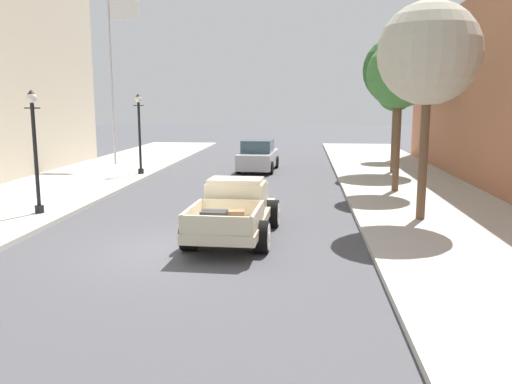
{
  "coord_description": "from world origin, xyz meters",
  "views": [
    {
      "loc": [
        2.85,
        -12.43,
        3.65
      ],
      "look_at": [
        1.48,
        2.83,
        1.0
      ],
      "focal_mm": 36.96,
      "sensor_mm": 36.0,
      "label": 1
    }
  ],
  "objects_px": {
    "car_background_silver": "(258,156)",
    "street_tree_third": "(397,71)",
    "street_lamp_far": "(139,128)",
    "street_tree_nearest": "(429,54)",
    "hotrod_truck_cream": "(236,208)",
    "street_tree_farthest": "(396,94)",
    "flagpole": "(115,62)",
    "street_tree_second": "(400,75)",
    "street_lamp_near": "(35,142)"
  },
  "relations": [
    {
      "from": "street_lamp_near",
      "to": "street_tree_nearest",
      "type": "relative_size",
      "value": 0.61
    },
    {
      "from": "street_lamp_far",
      "to": "street_tree_nearest",
      "type": "distance_m",
      "value": 14.82
    },
    {
      "from": "car_background_silver",
      "to": "street_tree_third",
      "type": "bearing_deg",
      "value": -8.69
    },
    {
      "from": "street_lamp_far",
      "to": "car_background_silver",
      "type": "bearing_deg",
      "value": 25.97
    },
    {
      "from": "street_lamp_near",
      "to": "street_tree_second",
      "type": "height_order",
      "value": "street_tree_second"
    },
    {
      "from": "hotrod_truck_cream",
      "to": "flagpole",
      "type": "relative_size",
      "value": 0.55
    },
    {
      "from": "hotrod_truck_cream",
      "to": "street_tree_farthest",
      "type": "distance_m",
      "value": 19.68
    },
    {
      "from": "street_lamp_far",
      "to": "flagpole",
      "type": "xyz_separation_m",
      "value": [
        -2.47,
        3.93,
        3.39
      ]
    },
    {
      "from": "flagpole",
      "to": "street_tree_third",
      "type": "xyz_separation_m",
      "value": [
        14.84,
        -2.29,
        -0.68
      ]
    },
    {
      "from": "car_background_silver",
      "to": "street_tree_farthest",
      "type": "distance_m",
      "value": 9.49
    },
    {
      "from": "street_tree_nearest",
      "to": "street_tree_farthest",
      "type": "relative_size",
      "value": 1.25
    },
    {
      "from": "hotrod_truck_cream",
      "to": "car_background_silver",
      "type": "xyz_separation_m",
      "value": [
        -0.55,
        13.62,
        0.01
      ]
    },
    {
      "from": "street_lamp_far",
      "to": "street_tree_farthest",
      "type": "bearing_deg",
      "value": 28.19
    },
    {
      "from": "hotrod_truck_cream",
      "to": "street_tree_second",
      "type": "bearing_deg",
      "value": 51.74
    },
    {
      "from": "street_tree_second",
      "to": "street_tree_farthest",
      "type": "relative_size",
      "value": 1.14
    },
    {
      "from": "street_tree_third",
      "to": "street_tree_farthest",
      "type": "bearing_deg",
      "value": 80.78
    },
    {
      "from": "car_background_silver",
      "to": "street_tree_third",
      "type": "height_order",
      "value": "street_tree_third"
    },
    {
      "from": "car_background_silver",
      "to": "street_tree_second",
      "type": "relative_size",
      "value": 0.76
    },
    {
      "from": "street_tree_second",
      "to": "street_tree_third",
      "type": "xyz_separation_m",
      "value": [
        0.84,
        5.66,
        0.48
      ]
    },
    {
      "from": "car_background_silver",
      "to": "street_tree_second",
      "type": "distance_m",
      "value": 9.78
    },
    {
      "from": "hotrod_truck_cream",
      "to": "street_lamp_near",
      "type": "relative_size",
      "value": 1.3
    },
    {
      "from": "street_tree_nearest",
      "to": "street_lamp_near",
      "type": "bearing_deg",
      "value": -179.12
    },
    {
      "from": "street_lamp_near",
      "to": "car_background_silver",
      "type": "bearing_deg",
      "value": 63.53
    },
    {
      "from": "car_background_silver",
      "to": "street_tree_nearest",
      "type": "relative_size",
      "value": 0.69
    },
    {
      "from": "car_background_silver",
      "to": "street_lamp_far",
      "type": "distance_m",
      "value": 6.36
    },
    {
      "from": "car_background_silver",
      "to": "street_lamp_far",
      "type": "relative_size",
      "value": 1.14
    },
    {
      "from": "hotrod_truck_cream",
      "to": "street_tree_second",
      "type": "xyz_separation_m",
      "value": [
        5.45,
        6.91,
        3.86
      ]
    },
    {
      "from": "street_lamp_far",
      "to": "flagpole",
      "type": "bearing_deg",
      "value": 122.16
    },
    {
      "from": "street_lamp_far",
      "to": "street_tree_nearest",
      "type": "bearing_deg",
      "value": -38.43
    },
    {
      "from": "hotrod_truck_cream",
      "to": "street_lamp_far",
      "type": "bearing_deg",
      "value": 119.08
    },
    {
      "from": "car_background_silver",
      "to": "street_lamp_near",
      "type": "height_order",
      "value": "street_lamp_near"
    },
    {
      "from": "car_background_silver",
      "to": "street_tree_third",
      "type": "relative_size",
      "value": 0.66
    },
    {
      "from": "street_tree_third",
      "to": "street_tree_farthest",
      "type": "relative_size",
      "value": 1.31
    },
    {
      "from": "street_lamp_near",
      "to": "street_tree_farthest",
      "type": "bearing_deg",
      "value": 50.11
    },
    {
      "from": "street_tree_farthest",
      "to": "hotrod_truck_cream",
      "type": "bearing_deg",
      "value": -111.71
    },
    {
      "from": "street_tree_second",
      "to": "street_lamp_far",
      "type": "bearing_deg",
      "value": 160.81
    },
    {
      "from": "street_tree_farthest",
      "to": "street_lamp_far",
      "type": "bearing_deg",
      "value": -151.81
    },
    {
      "from": "flagpole",
      "to": "street_tree_farthest",
      "type": "bearing_deg",
      "value": 11.39
    },
    {
      "from": "street_lamp_far",
      "to": "street_tree_third",
      "type": "bearing_deg",
      "value": 7.59
    },
    {
      "from": "street_tree_third",
      "to": "street_tree_nearest",
      "type": "bearing_deg",
      "value": -94.99
    },
    {
      "from": "street_lamp_far",
      "to": "flagpole",
      "type": "relative_size",
      "value": 0.42
    },
    {
      "from": "street_lamp_far",
      "to": "street_tree_second",
      "type": "height_order",
      "value": "street_tree_second"
    },
    {
      "from": "street_lamp_near",
      "to": "flagpole",
      "type": "distance_m",
      "value": 13.77
    },
    {
      "from": "street_tree_nearest",
      "to": "street_tree_third",
      "type": "relative_size",
      "value": 0.96
    },
    {
      "from": "street_tree_nearest",
      "to": "flagpole",
      "type": "bearing_deg",
      "value": 136.91
    },
    {
      "from": "street_lamp_far",
      "to": "hotrod_truck_cream",
      "type": "bearing_deg",
      "value": -60.92
    },
    {
      "from": "street_tree_third",
      "to": "street_tree_farthest",
      "type": "distance_m",
      "value": 5.62
    },
    {
      "from": "street_tree_third",
      "to": "street_lamp_near",
      "type": "bearing_deg",
      "value": -139.55
    },
    {
      "from": "street_tree_second",
      "to": "street_tree_third",
      "type": "relative_size",
      "value": 0.87
    },
    {
      "from": "street_lamp_far",
      "to": "street_tree_second",
      "type": "bearing_deg",
      "value": -19.19
    }
  ]
}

